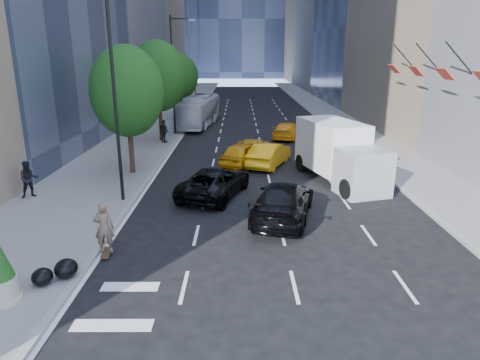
{
  "coord_description": "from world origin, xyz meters",
  "views": [
    {
      "loc": [
        -0.75,
        -16.0,
        7.1
      ],
      "look_at": [
        -0.71,
        2.47,
        1.6
      ],
      "focal_mm": 32.0,
      "sensor_mm": 36.0,
      "label": 1
    }
  ],
  "objects_px": {
    "skateboarder": "(104,231)",
    "black_sedan_lincoln": "(215,182)",
    "city_bus": "(199,111)",
    "box_truck": "(339,152)",
    "black_sedan_mercedes": "(283,201)"
  },
  "relations": [
    {
      "from": "city_bus",
      "to": "box_truck",
      "type": "relative_size",
      "value": 1.45
    },
    {
      "from": "box_truck",
      "to": "black_sedan_mercedes",
      "type": "bearing_deg",
      "value": -138.26
    },
    {
      "from": "skateboarder",
      "to": "black_sedan_lincoln",
      "type": "relative_size",
      "value": 0.36
    },
    {
      "from": "box_truck",
      "to": "skateboarder",
      "type": "bearing_deg",
      "value": -153.85
    },
    {
      "from": "skateboarder",
      "to": "black_sedan_mercedes",
      "type": "bearing_deg",
      "value": -159.33
    },
    {
      "from": "city_bus",
      "to": "black_sedan_lincoln",
      "type": "bearing_deg",
      "value": -76.05
    },
    {
      "from": "black_sedan_mercedes",
      "to": "city_bus",
      "type": "bearing_deg",
      "value": -62.67
    },
    {
      "from": "city_bus",
      "to": "box_truck",
      "type": "distance_m",
      "value": 21.83
    },
    {
      "from": "black_sedan_lincoln",
      "to": "black_sedan_mercedes",
      "type": "xyz_separation_m",
      "value": [
        3.2,
        -3.18,
        0.08
      ]
    },
    {
      "from": "city_bus",
      "to": "box_truck",
      "type": "bearing_deg",
      "value": -56.81
    },
    {
      "from": "skateboarder",
      "to": "black_sedan_mercedes",
      "type": "height_order",
      "value": "skateboarder"
    },
    {
      "from": "black_sedan_lincoln",
      "to": "box_truck",
      "type": "distance_m",
      "value": 7.48
    },
    {
      "from": "black_sedan_lincoln",
      "to": "black_sedan_mercedes",
      "type": "height_order",
      "value": "black_sedan_mercedes"
    },
    {
      "from": "skateboarder",
      "to": "black_sedan_mercedes",
      "type": "xyz_separation_m",
      "value": [
        6.8,
        3.63,
        -0.14
      ]
    },
    {
      "from": "black_sedan_lincoln",
      "to": "city_bus",
      "type": "bearing_deg",
      "value": -64.26
    }
  ]
}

